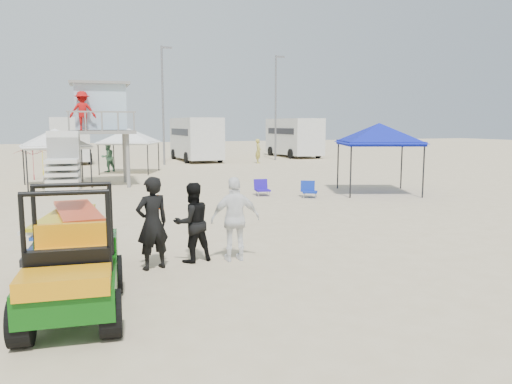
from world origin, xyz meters
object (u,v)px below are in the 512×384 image
object	(u,v)px
man_left	(152,223)
utility_cart	(70,258)
lifeguard_tower	(98,111)
canopy_blue	(379,127)
surf_trailer	(68,223)

from	to	relation	value
man_left	utility_cart	bearing A→B (deg)	36.71
utility_cart	lifeguard_tower	xyz separation A→B (m)	(1.56, 16.31, 2.51)
utility_cart	canopy_blue	distance (m)	15.45
man_left	lifeguard_tower	distance (m)	14.49
canopy_blue	man_left	bearing A→B (deg)	-143.99
surf_trailer	canopy_blue	distance (m)	14.10
man_left	lifeguard_tower	world-z (taller)	lifeguard_tower
utility_cart	man_left	bearing A→B (deg)	53.22
surf_trailer	canopy_blue	size ratio (longest dim) A/B	0.71
surf_trailer	canopy_blue	world-z (taller)	canopy_blue
utility_cart	lifeguard_tower	distance (m)	16.58
man_left	canopy_blue	size ratio (longest dim) A/B	0.48
utility_cart	canopy_blue	size ratio (longest dim) A/B	0.69
utility_cart	surf_trailer	size ratio (longest dim) A/B	0.98
lifeguard_tower	canopy_blue	world-z (taller)	lifeguard_tower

